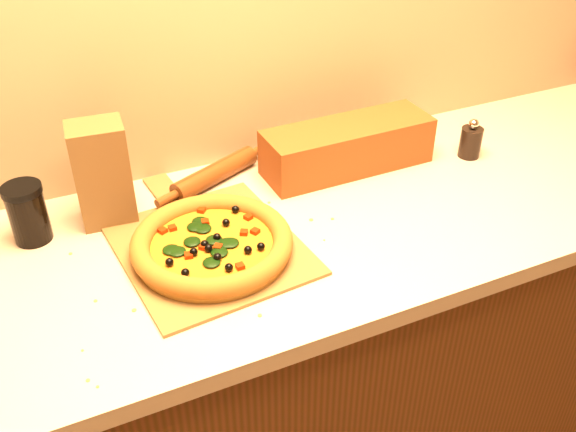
{
  "coord_description": "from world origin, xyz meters",
  "views": [
    {
      "loc": [
        -0.46,
        0.38,
        1.71
      ],
      "look_at": [
        0.0,
        1.38,
        0.96
      ],
      "focal_mm": 40.0,
      "sensor_mm": 36.0,
      "label": 1
    }
  ],
  "objects_px": {
    "pizza": "(212,244)",
    "dark_jar": "(28,213)",
    "pepper_grinder": "(471,141)",
    "rolling_pin": "(215,173)",
    "pizza_peel": "(207,244)"
  },
  "relations": [
    {
      "from": "pizza_peel",
      "to": "rolling_pin",
      "type": "height_order",
      "value": "rolling_pin"
    },
    {
      "from": "pizza",
      "to": "dark_jar",
      "type": "height_order",
      "value": "dark_jar"
    },
    {
      "from": "pepper_grinder",
      "to": "dark_jar",
      "type": "height_order",
      "value": "dark_jar"
    },
    {
      "from": "pepper_grinder",
      "to": "rolling_pin",
      "type": "height_order",
      "value": "pepper_grinder"
    },
    {
      "from": "pepper_grinder",
      "to": "dark_jar",
      "type": "bearing_deg",
      "value": 174.93
    },
    {
      "from": "pizza_peel",
      "to": "dark_jar",
      "type": "relative_size",
      "value": 4.16
    },
    {
      "from": "pizza",
      "to": "pepper_grinder",
      "type": "distance_m",
      "value": 0.75
    },
    {
      "from": "pizza_peel",
      "to": "rolling_pin",
      "type": "relative_size",
      "value": 1.63
    },
    {
      "from": "pizza",
      "to": "pizza_peel",
      "type": "bearing_deg",
      "value": 92.34
    },
    {
      "from": "pepper_grinder",
      "to": "rolling_pin",
      "type": "relative_size",
      "value": 0.31
    },
    {
      "from": "pepper_grinder",
      "to": "pizza_peel",
      "type": "bearing_deg",
      "value": -173.58
    },
    {
      "from": "rolling_pin",
      "to": "dark_jar",
      "type": "xyz_separation_m",
      "value": [
        -0.43,
        -0.06,
        0.04
      ]
    },
    {
      "from": "pizza_peel",
      "to": "pepper_grinder",
      "type": "bearing_deg",
      "value": 1.32
    },
    {
      "from": "pizza",
      "to": "dark_jar",
      "type": "bearing_deg",
      "value": 146.73
    },
    {
      "from": "pepper_grinder",
      "to": "dark_jar",
      "type": "distance_m",
      "value": 1.07
    }
  ]
}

